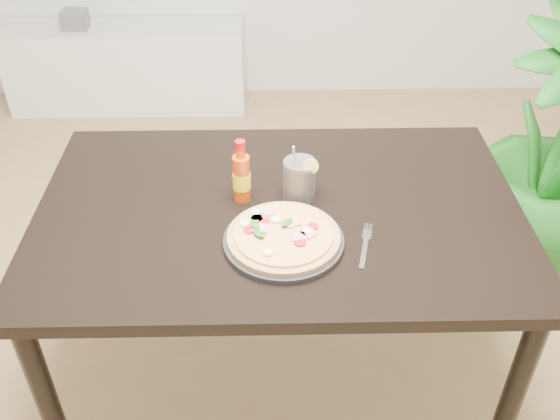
{
  "coord_description": "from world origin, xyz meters",
  "views": [
    {
      "loc": [
        0.05,
        -1.46,
        1.83
      ],
      "look_at": [
        0.07,
        -0.14,
        0.83
      ],
      "focal_mm": 40.0,
      "sensor_mm": 36.0,
      "label": 1
    }
  ],
  "objects_px": {
    "cola_cup": "(299,181)",
    "houseplant": "(559,148)",
    "hot_sauce_bottle": "(242,177)",
    "media_console": "(127,67)",
    "plate": "(284,241)",
    "pizza": "(283,235)",
    "fork": "(365,244)",
    "dining_table": "(279,229)"
  },
  "relations": [
    {
      "from": "pizza",
      "to": "fork",
      "type": "bearing_deg",
      "value": -3.05
    },
    {
      "from": "media_console",
      "to": "fork",
      "type": "bearing_deg",
      "value": -64.05
    },
    {
      "from": "media_console",
      "to": "hot_sauce_bottle",
      "type": "bearing_deg",
      "value": -69.46
    },
    {
      "from": "hot_sauce_bottle",
      "to": "pizza",
      "type": "bearing_deg",
      "value": -60.98
    },
    {
      "from": "fork",
      "to": "cola_cup",
      "type": "bearing_deg",
      "value": 140.55
    },
    {
      "from": "houseplant",
      "to": "dining_table",
      "type": "bearing_deg",
      "value": -149.89
    },
    {
      "from": "plate",
      "to": "houseplant",
      "type": "xyz_separation_m",
      "value": [
        1.11,
        0.81,
        -0.22
      ]
    },
    {
      "from": "houseplant",
      "to": "fork",
      "type": "bearing_deg",
      "value": -137.36
    },
    {
      "from": "hot_sauce_bottle",
      "to": "dining_table",
      "type": "bearing_deg",
      "value": -21.75
    },
    {
      "from": "dining_table",
      "to": "fork",
      "type": "bearing_deg",
      "value": -37.32
    },
    {
      "from": "cola_cup",
      "to": "houseplant",
      "type": "height_order",
      "value": "houseplant"
    },
    {
      "from": "hot_sauce_bottle",
      "to": "media_console",
      "type": "bearing_deg",
      "value": 110.54
    },
    {
      "from": "dining_table",
      "to": "cola_cup",
      "type": "height_order",
      "value": "cola_cup"
    },
    {
      "from": "cola_cup",
      "to": "media_console",
      "type": "bearing_deg",
      "value": 114.57
    },
    {
      "from": "dining_table",
      "to": "media_console",
      "type": "xyz_separation_m",
      "value": [
        -0.87,
        2.09,
        -0.42
      ]
    },
    {
      "from": "pizza",
      "to": "houseplant",
      "type": "distance_m",
      "value": 1.4
    },
    {
      "from": "dining_table",
      "to": "plate",
      "type": "distance_m",
      "value": 0.19
    },
    {
      "from": "dining_table",
      "to": "pizza",
      "type": "distance_m",
      "value": 0.2
    },
    {
      "from": "cola_cup",
      "to": "fork",
      "type": "xyz_separation_m",
      "value": [
        0.17,
        -0.22,
        -0.06
      ]
    },
    {
      "from": "plate",
      "to": "pizza",
      "type": "height_order",
      "value": "pizza"
    },
    {
      "from": "dining_table",
      "to": "hot_sauce_bottle",
      "type": "distance_m",
      "value": 0.2
    },
    {
      "from": "plate",
      "to": "fork",
      "type": "height_order",
      "value": "plate"
    },
    {
      "from": "plate",
      "to": "hot_sauce_bottle",
      "type": "distance_m",
      "value": 0.25
    },
    {
      "from": "dining_table",
      "to": "pizza",
      "type": "relative_size",
      "value": 4.63
    },
    {
      "from": "hot_sauce_bottle",
      "to": "media_console",
      "type": "height_order",
      "value": "hot_sauce_bottle"
    },
    {
      "from": "plate",
      "to": "hot_sauce_bottle",
      "type": "bearing_deg",
      "value": 119.28
    },
    {
      "from": "hot_sauce_bottle",
      "to": "media_console",
      "type": "relative_size",
      "value": 0.14
    },
    {
      "from": "plate",
      "to": "fork",
      "type": "distance_m",
      "value": 0.22
    },
    {
      "from": "plate",
      "to": "media_console",
      "type": "distance_m",
      "value": 2.47
    },
    {
      "from": "plate",
      "to": "media_console",
      "type": "xyz_separation_m",
      "value": [
        -0.88,
        2.26,
        -0.51
      ]
    },
    {
      "from": "cola_cup",
      "to": "fork",
      "type": "relative_size",
      "value": 0.99
    },
    {
      "from": "pizza",
      "to": "media_console",
      "type": "height_order",
      "value": "pizza"
    },
    {
      "from": "pizza",
      "to": "cola_cup",
      "type": "height_order",
      "value": "cola_cup"
    },
    {
      "from": "dining_table",
      "to": "plate",
      "type": "relative_size",
      "value": 4.32
    },
    {
      "from": "houseplant",
      "to": "plate",
      "type": "bearing_deg",
      "value": -143.83
    },
    {
      "from": "media_console",
      "to": "pizza",
      "type": "bearing_deg",
      "value": -68.64
    },
    {
      "from": "fork",
      "to": "plate",
      "type": "bearing_deg",
      "value": -169.22
    },
    {
      "from": "plate",
      "to": "cola_cup",
      "type": "distance_m",
      "value": 0.22
    },
    {
      "from": "hot_sauce_bottle",
      "to": "houseplant",
      "type": "relative_size",
      "value": 0.18
    },
    {
      "from": "pizza",
      "to": "dining_table",
      "type": "bearing_deg",
      "value": 92.33
    },
    {
      "from": "hot_sauce_bottle",
      "to": "cola_cup",
      "type": "relative_size",
      "value": 1.07
    },
    {
      "from": "plate",
      "to": "houseplant",
      "type": "height_order",
      "value": "houseplant"
    }
  ]
}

